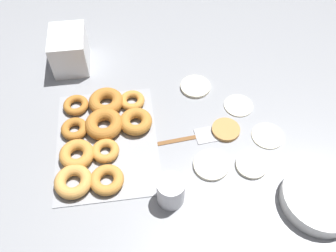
{
  "coord_description": "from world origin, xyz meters",
  "views": [
    {
      "loc": [
        0.65,
        -0.15,
        0.91
      ],
      "look_at": [
        0.01,
        -0.07,
        0.04
      ],
      "focal_mm": 38.0,
      "sensor_mm": 36.0,
      "label": 1
    }
  ],
  "objects_px": {
    "pancake_4": "(239,105)",
    "spatula": "(206,135)",
    "pancake_2": "(251,165)",
    "container_stack": "(70,50)",
    "batter_bowl": "(320,198)",
    "paper_cup": "(171,191)",
    "pancake_1": "(268,135)",
    "pancake_3": "(211,165)",
    "pancake_5": "(226,130)",
    "pancake_0": "(195,87)",
    "donut_tray": "(102,135)"
  },
  "relations": [
    {
      "from": "pancake_4",
      "to": "paper_cup",
      "type": "height_order",
      "value": "paper_cup"
    },
    {
      "from": "pancake_1",
      "to": "pancake_4",
      "type": "bearing_deg",
      "value": -155.7
    },
    {
      "from": "pancake_3",
      "to": "container_stack",
      "type": "height_order",
      "value": "container_stack"
    },
    {
      "from": "pancake_1",
      "to": "pancake_0",
      "type": "bearing_deg",
      "value": -141.28
    },
    {
      "from": "pancake_4",
      "to": "pancake_5",
      "type": "distance_m",
      "value": 0.12
    },
    {
      "from": "pancake_3",
      "to": "pancake_4",
      "type": "relative_size",
      "value": 1.09
    },
    {
      "from": "pancake_5",
      "to": "spatula",
      "type": "height_order",
      "value": "pancake_5"
    },
    {
      "from": "donut_tray",
      "to": "pancake_2",
      "type": "bearing_deg",
      "value": 70.1
    },
    {
      "from": "batter_bowl",
      "to": "spatula",
      "type": "xyz_separation_m",
      "value": [
        -0.26,
        -0.26,
        -0.02
      ]
    },
    {
      "from": "pancake_1",
      "to": "pancake_5",
      "type": "xyz_separation_m",
      "value": [
        -0.04,
        -0.13,
        0.0
      ]
    },
    {
      "from": "container_stack",
      "to": "paper_cup",
      "type": "xyz_separation_m",
      "value": [
        0.58,
        0.28,
        -0.02
      ]
    },
    {
      "from": "pancake_2",
      "to": "donut_tray",
      "type": "distance_m",
      "value": 0.46
    },
    {
      "from": "spatula",
      "to": "pancake_0",
      "type": "bearing_deg",
      "value": 83.86
    },
    {
      "from": "pancake_4",
      "to": "pancake_1",
      "type": "bearing_deg",
      "value": 24.3
    },
    {
      "from": "pancake_3",
      "to": "pancake_0",
      "type": "bearing_deg",
      "value": 178.15
    },
    {
      "from": "donut_tray",
      "to": "paper_cup",
      "type": "relative_size",
      "value": 4.55
    },
    {
      "from": "pancake_3",
      "to": "spatula",
      "type": "height_order",
      "value": "pancake_3"
    },
    {
      "from": "pancake_1",
      "to": "pancake_3",
      "type": "relative_size",
      "value": 0.96
    },
    {
      "from": "pancake_1",
      "to": "pancake_3",
      "type": "bearing_deg",
      "value": -67.38
    },
    {
      "from": "container_stack",
      "to": "paper_cup",
      "type": "distance_m",
      "value": 0.65
    },
    {
      "from": "pancake_5",
      "to": "container_stack",
      "type": "relative_size",
      "value": 0.56
    },
    {
      "from": "pancake_0",
      "to": "pancake_1",
      "type": "relative_size",
      "value": 1.03
    },
    {
      "from": "pancake_2",
      "to": "spatula",
      "type": "distance_m",
      "value": 0.17
    },
    {
      "from": "pancake_0",
      "to": "container_stack",
      "type": "distance_m",
      "value": 0.46
    },
    {
      "from": "pancake_0",
      "to": "container_stack",
      "type": "bearing_deg",
      "value": -112.67
    },
    {
      "from": "pancake_2",
      "to": "spatula",
      "type": "xyz_separation_m",
      "value": [
        -0.13,
        -0.11,
        -0.0
      ]
    },
    {
      "from": "pancake_2",
      "to": "pancake_4",
      "type": "bearing_deg",
      "value": 174.99
    },
    {
      "from": "container_stack",
      "to": "batter_bowl",
      "type": "bearing_deg",
      "value": 46.66
    },
    {
      "from": "donut_tray",
      "to": "spatula",
      "type": "xyz_separation_m",
      "value": [
        0.03,
        0.32,
        -0.02
      ]
    },
    {
      "from": "pancake_4",
      "to": "spatula",
      "type": "height_order",
      "value": "pancake_4"
    },
    {
      "from": "paper_cup",
      "to": "pancake_0",
      "type": "bearing_deg",
      "value": 160.64
    },
    {
      "from": "pancake_5",
      "to": "donut_tray",
      "type": "relative_size",
      "value": 0.22
    },
    {
      "from": "pancake_2",
      "to": "pancake_1",
      "type": "bearing_deg",
      "value": 140.84
    },
    {
      "from": "pancake_3",
      "to": "paper_cup",
      "type": "relative_size",
      "value": 1.17
    },
    {
      "from": "pancake_3",
      "to": "spatula",
      "type": "distance_m",
      "value": 0.11
    },
    {
      "from": "donut_tray",
      "to": "spatula",
      "type": "relative_size",
      "value": 1.41
    },
    {
      "from": "paper_cup",
      "to": "spatula",
      "type": "xyz_separation_m",
      "value": [
        -0.2,
        0.14,
        -0.04
      ]
    },
    {
      "from": "pancake_1",
      "to": "pancake_2",
      "type": "height_order",
      "value": "pancake_2"
    },
    {
      "from": "pancake_3",
      "to": "spatula",
      "type": "relative_size",
      "value": 0.36
    },
    {
      "from": "pancake_0",
      "to": "spatula",
      "type": "distance_m",
      "value": 0.21
    },
    {
      "from": "pancake_0",
      "to": "container_stack",
      "type": "xyz_separation_m",
      "value": [
        -0.18,
        -0.42,
        0.06
      ]
    },
    {
      "from": "paper_cup",
      "to": "pancake_4",
      "type": "bearing_deg",
      "value": 138.31
    },
    {
      "from": "spatula",
      "to": "donut_tray",
      "type": "bearing_deg",
      "value": 169.55
    },
    {
      "from": "pancake_0",
      "to": "pancake_4",
      "type": "xyz_separation_m",
      "value": [
        0.1,
        0.13,
        -0.0
      ]
    },
    {
      "from": "pancake_5",
      "to": "donut_tray",
      "type": "distance_m",
      "value": 0.39
    },
    {
      "from": "pancake_3",
      "to": "pancake_5",
      "type": "xyz_separation_m",
      "value": [
        -0.12,
        0.07,
        0.0
      ]
    },
    {
      "from": "pancake_2",
      "to": "pancake_4",
      "type": "xyz_separation_m",
      "value": [
        -0.23,
        0.02,
        -0.0
      ]
    },
    {
      "from": "pancake_5",
      "to": "batter_bowl",
      "type": "distance_m",
      "value": 0.33
    },
    {
      "from": "donut_tray",
      "to": "container_stack",
      "type": "height_order",
      "value": "container_stack"
    },
    {
      "from": "pancake_2",
      "to": "container_stack",
      "type": "height_order",
      "value": "container_stack"
    }
  ]
}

